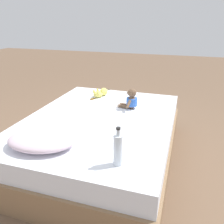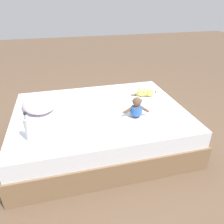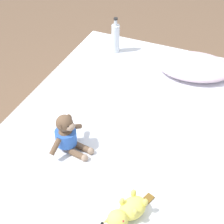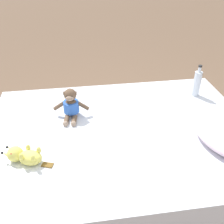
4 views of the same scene
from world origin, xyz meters
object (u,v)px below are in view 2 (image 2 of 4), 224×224
(plush_monkey, at_px, (136,109))
(plush_yellow_creature, at_px, (145,93))
(bed, at_px, (100,127))
(glass_bottle, at_px, (28,129))
(pillow, at_px, (39,103))

(plush_monkey, xyz_separation_m, plush_yellow_creature, (0.48, -0.31, -0.05))
(plush_monkey, height_order, plush_yellow_creature, plush_monkey)
(bed, relative_size, plush_monkey, 7.05)
(plush_yellow_creature, relative_size, glass_bottle, 1.11)
(pillow, bearing_deg, plush_monkey, -114.71)
(pillow, distance_m, plush_yellow_creature, 1.35)
(bed, relative_size, pillow, 3.34)
(bed, distance_m, pillow, 0.78)
(bed, bearing_deg, plush_monkey, -123.97)
(bed, bearing_deg, pillow, 70.85)
(pillow, height_order, plush_monkey, plush_monkey)
(bed, distance_m, plush_monkey, 0.55)
(plush_monkey, distance_m, plush_yellow_creature, 0.57)
(bed, xyz_separation_m, glass_bottle, (-0.41, 0.74, 0.36))
(plush_monkey, bearing_deg, pillow, 65.29)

